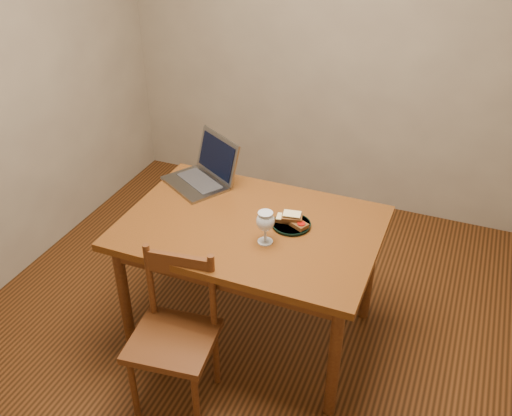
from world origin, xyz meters
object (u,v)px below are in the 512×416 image
at_px(table, 251,238).
at_px(chair, 174,329).
at_px(plate, 291,225).
at_px(laptop, 205,171).
at_px(milk_glass, 265,227).

distance_m(table, chair, 0.61).
relative_size(table, plate, 6.55).
distance_m(table, plate, 0.23).
bearing_deg(plate, laptop, 157.50).
bearing_deg(plate, milk_glass, -112.22).
relative_size(plate, laptop, 0.42).
distance_m(table, laptop, 0.54).
xyz_separation_m(chair, plate, (0.36, 0.62, 0.30)).
relative_size(table, laptop, 2.77).
bearing_deg(milk_glass, table, 137.10).
xyz_separation_m(milk_glass, laptop, (-0.53, 0.43, -0.02)).
bearing_deg(chair, laptop, 98.58).
distance_m(plate, laptop, 0.66).
height_order(milk_glass, laptop, laptop).
bearing_deg(laptop, table, -6.34).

